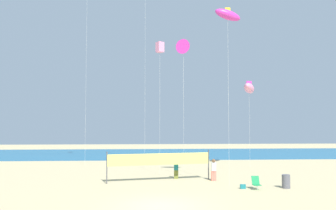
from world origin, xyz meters
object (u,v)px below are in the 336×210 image
Objects in this scene: folding_beach_chair at (256,182)px; beach_handbag at (243,187)px; kite_magenta_inflatable at (228,15)px; kite_pink_box at (160,48)px; trash_barrel at (286,181)px; kite_pink_inflatable at (249,88)px; beachgoer_teal_shirt at (176,169)px; beachgoer_white_shirt at (214,169)px; volleyball_net at (160,160)px; kite_magenta_delta at (183,47)px.

folding_beach_chair is 2.39× the size of beach_handbag.
folding_beach_chair reaches higher than beach_handbag.
beach_handbag is 12.45m from kite_magenta_inflatable.
kite_pink_box is 0.90× the size of kite_magenta_inflatable.
trash_barrel reaches higher than folding_beach_chair.
folding_beach_chair is 0.10× the size of kite_pink_inflatable.
kite_pink_inflatable is (9.46, 4.53, -3.14)m from kite_pink_box.
beachgoer_teal_shirt is 0.90× the size of beachgoer_white_shirt.
beach_handbag is at bearing 179.61° from trash_barrel.
kite_magenta_delta reaches higher than volleyball_net.
trash_barrel is at bearing -0.39° from beach_handbag.
kite_magenta_delta reaches higher than kite_pink_inflatable.
folding_beach_chair is 0.94× the size of trash_barrel.
trash_barrel is at bearing -94.49° from kite_pink_inflatable.
kite_pink_box is at bearing 87.82° from volleyball_net.
volleyball_net is 12.19m from kite_magenta_inflatable.
volleyball_net is at bearing 145.18° from beachgoer_teal_shirt.
folding_beach_chair is at bearing 29.70° from beachgoer_white_shirt.
beachgoer_teal_shirt is 12.93m from kite_pink_inflatable.
trash_barrel is (7.28, -4.80, -0.35)m from beachgoer_teal_shirt.
beachgoer_white_shirt is 4.39m from folding_beach_chair.
kite_pink_inflatable is (9.59, 8.14, 6.57)m from volleyball_net.
kite_pink_box is 0.99× the size of kite_magenta_delta.
beachgoer_teal_shirt is at bearing -118.72° from kite_magenta_delta.
folding_beach_chair is at bearing -18.71° from beach_handbag.
beach_handbag is 14.31m from kite_pink_box.
trash_barrel is (2.21, 0.26, 0.00)m from folding_beach_chair.
kite_pink_inflatable is (8.19, 6.75, 7.39)m from beachgoer_teal_shirt.
trash_barrel is at bearing 50.94° from beachgoer_white_shirt.
kite_magenta_inflatable is (0.66, -2.44, 11.62)m from beachgoer_white_shirt.
beachgoer_teal_shirt is at bearing -114.79° from beachgoer_white_shirt.
volleyball_net is at bearing 158.54° from trash_barrel.
beachgoer_teal_shirt is at bearing 131.48° from beach_handbag.
trash_barrel is 15.52m from kite_pink_box.
kite_magenta_inflatable reaches higher than kite_pink_box.
beachgoer_white_shirt reaches higher than folding_beach_chair.
beachgoer_teal_shirt is 1.73× the size of folding_beach_chair.
trash_barrel is (4.41, -3.51, -0.45)m from beachgoer_white_shirt.
beachgoer_white_shirt is at bearing -103.74° from beachgoer_teal_shirt.
kite_pink_inflatable is (7.41, 5.34, -3.05)m from kite_magenta_delta.
kite_magenta_inflatable is 5.97m from kite_magenta_delta.
kite_magenta_delta is (0.77, 1.41, 10.43)m from beachgoer_teal_shirt.
beachgoer_teal_shirt is 0.12× the size of kite_magenta_inflatable.
kite_magenta_delta is (-4.30, 6.48, 10.79)m from folding_beach_chair.
kite_pink_inflatable is (0.91, 11.55, 7.74)m from trash_barrel.
volleyball_net reaches higher than trash_barrel.
kite_magenta_inflatable is 1.10× the size of kite_magenta_delta.
beachgoer_teal_shirt is at bearing 44.67° from volleyball_net.
kite_pink_inflatable reaches higher than beachgoer_teal_shirt.
kite_pink_box reaches higher than beach_handbag.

